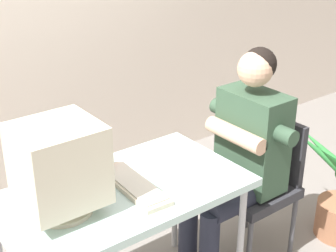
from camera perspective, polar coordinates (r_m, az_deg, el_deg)
name	(u,v)px	position (r m, az deg, el deg)	size (l,w,h in m)	color
desk	(123,199)	(2.43, -5.11, -8.27)	(1.19, 0.68, 0.75)	#B7B7BC
crt_monitor	(60,165)	(2.15, -12.24, -4.39)	(0.36, 0.32, 0.41)	beige
keyboard	(134,185)	(2.39, -3.93, -6.73)	(0.16, 0.47, 0.03)	beige
office_chair	(259,179)	(3.01, 10.32, -5.94)	(0.43, 0.43, 0.86)	#4C4C51
person_seated	(239,156)	(2.80, 8.15, -3.35)	(0.67, 0.59, 1.31)	#334C38
desk_mug	(104,161)	(2.55, -7.34, -3.98)	(0.08, 0.09, 0.09)	red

